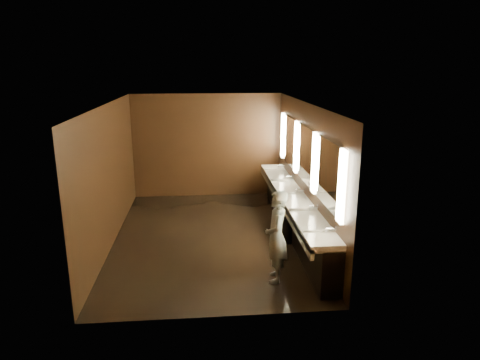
# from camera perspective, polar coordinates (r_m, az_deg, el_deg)

# --- Properties ---
(floor) EXTENTS (6.00, 6.00, 0.00)m
(floor) POSITION_cam_1_polar(r_m,az_deg,el_deg) (9.21, -3.93, -7.53)
(floor) COLOR black
(floor) RESTS_ON ground
(ceiling) EXTENTS (4.00, 6.00, 0.02)m
(ceiling) POSITION_cam_1_polar(r_m,az_deg,el_deg) (8.53, -4.27, 10.09)
(ceiling) COLOR #2D2D2B
(ceiling) RESTS_ON wall_back
(wall_back) EXTENTS (4.00, 0.02, 2.80)m
(wall_back) POSITION_cam_1_polar(r_m,az_deg,el_deg) (11.69, -4.42, 4.58)
(wall_back) COLOR black
(wall_back) RESTS_ON floor
(wall_front) EXTENTS (4.00, 0.02, 2.80)m
(wall_front) POSITION_cam_1_polar(r_m,az_deg,el_deg) (5.91, -3.45, -6.28)
(wall_front) COLOR black
(wall_front) RESTS_ON floor
(wall_left) EXTENTS (0.02, 6.00, 2.80)m
(wall_left) POSITION_cam_1_polar(r_m,az_deg,el_deg) (8.96, -16.99, 0.61)
(wall_left) COLOR black
(wall_left) RESTS_ON floor
(wall_right) EXTENTS (0.02, 6.00, 2.80)m
(wall_right) POSITION_cam_1_polar(r_m,az_deg,el_deg) (9.02, 8.71, 1.21)
(wall_right) COLOR black
(wall_right) RESTS_ON floor
(sink_counter) EXTENTS (0.55, 5.40, 1.01)m
(sink_counter) POSITION_cam_1_polar(r_m,az_deg,el_deg) (9.24, 7.24, -4.26)
(sink_counter) COLOR black
(sink_counter) RESTS_ON floor
(mirror_band) EXTENTS (0.06, 5.03, 1.15)m
(mirror_band) POSITION_cam_1_polar(r_m,az_deg,el_deg) (8.94, 8.68, 3.39)
(mirror_band) COLOR #FDEFC0
(mirror_band) RESTS_ON wall_right
(person) EXTENTS (0.46, 0.62, 1.57)m
(person) POSITION_cam_1_polar(r_m,az_deg,el_deg) (7.19, 4.90, -7.52)
(person) COLOR #8EC5D4
(person) RESTS_ON floor
(trash_bin) EXTENTS (0.36, 0.36, 0.53)m
(trash_bin) POSITION_cam_1_polar(r_m,az_deg,el_deg) (8.92, 6.34, -6.56)
(trash_bin) COLOR black
(trash_bin) RESTS_ON floor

